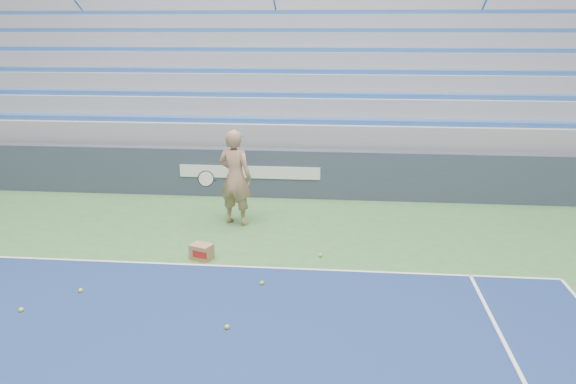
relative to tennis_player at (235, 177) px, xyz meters
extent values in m
cube|color=white|center=(-0.01, -2.09, -0.93)|extent=(10.97, 0.05, 0.00)
cube|color=#343C50|center=(-0.01, 1.91, -0.39)|extent=(30.00, 0.30, 1.10)
cube|color=white|center=(-0.01, 1.75, -0.34)|extent=(3.20, 0.02, 0.28)
cube|color=#94979C|center=(-0.01, 6.46, -0.39)|extent=(30.00, 8.50, 1.10)
cube|color=#94979C|center=(-0.01, 6.46, 0.41)|extent=(30.00, 8.50, 0.50)
cube|color=#315DB2|center=(-0.01, 2.59, 0.71)|extent=(29.60, 0.42, 0.11)
cube|color=#94979C|center=(-0.01, 6.89, 0.91)|extent=(30.00, 7.65, 0.50)
cube|color=#315DB2|center=(-0.01, 3.44, 1.21)|extent=(29.60, 0.42, 0.11)
cube|color=#94979C|center=(-0.01, 7.31, 1.41)|extent=(30.00, 6.80, 0.50)
cube|color=#315DB2|center=(-0.01, 4.29, 1.71)|extent=(29.60, 0.42, 0.11)
cube|color=#94979C|center=(-0.01, 7.74, 1.91)|extent=(30.00, 5.95, 0.50)
cube|color=#315DB2|center=(-0.01, 5.14, 2.21)|extent=(29.60, 0.42, 0.11)
cube|color=#94979C|center=(-0.01, 8.16, 2.41)|extent=(30.00, 5.10, 0.50)
cube|color=#315DB2|center=(-0.01, 5.99, 2.71)|extent=(29.60, 0.42, 0.11)
cube|color=#94979C|center=(-0.01, 8.59, 2.91)|extent=(30.00, 4.25, 0.50)
cube|color=#315DB2|center=(-0.01, 6.84, 3.21)|extent=(29.60, 0.42, 0.11)
cube|color=#94979C|center=(-0.01, 9.01, 3.41)|extent=(30.00, 3.40, 0.50)
cube|color=#94979C|center=(-0.01, 11.01, 2.71)|extent=(31.00, 0.40, 7.30)
imported|color=tan|center=(0.00, 0.00, 0.00)|extent=(0.79, 0.64, 1.89)
cylinder|color=black|center=(-0.35, -0.25, 0.01)|extent=(0.12, 0.27, 0.08)
cylinder|color=beige|center=(-0.45, -0.53, 0.11)|extent=(0.29, 0.16, 0.28)
torus|color=black|center=(-0.45, -0.53, 0.11)|extent=(0.31, 0.18, 0.30)
cube|color=#967048|center=(-0.25, -1.81, -0.81)|extent=(0.41, 0.36, 0.26)
cube|color=#B21E19|center=(-0.25, -1.94, -0.81)|extent=(0.26, 0.11, 0.12)
sphere|color=#C2DE2D|center=(-1.72, -3.21, -0.91)|extent=(0.07, 0.07, 0.07)
sphere|color=#C2DE2D|center=(-2.27, -3.85, -0.91)|extent=(0.07, 0.07, 0.07)
sphere|color=#C2DE2D|center=(1.73, -1.54, -0.91)|extent=(0.07, 0.07, 0.07)
sphere|color=#C2DE2D|center=(0.90, -2.70, -0.91)|extent=(0.07, 0.07, 0.07)
sphere|color=#C2DE2D|center=(0.63, -4.03, -0.91)|extent=(0.07, 0.07, 0.07)
camera|label=1|loc=(2.03, -10.36, 2.81)|focal=35.00mm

